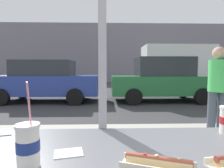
# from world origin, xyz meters

# --- Properties ---
(ground_plane) EXTENTS (60.00, 60.00, 0.00)m
(ground_plane) POSITION_xyz_m (0.00, 8.00, 0.00)
(ground_plane) COLOR #38383A
(sidewalk_strip) EXTENTS (16.00, 2.80, 0.10)m
(sidewalk_strip) POSITION_xyz_m (0.00, 1.60, 0.05)
(sidewalk_strip) COLOR #B2ADA3
(sidewalk_strip) RESTS_ON ground
(building_facade_far) EXTENTS (28.00, 1.20, 6.49)m
(building_facade_far) POSITION_xyz_m (0.00, 20.11, 3.25)
(building_facade_far) COLOR gray
(building_facade_far) RESTS_ON ground
(soda_cup_left) EXTENTS (0.09, 0.09, 0.32)m
(soda_cup_left) POSITION_xyz_m (-0.26, -0.41, 1.05)
(soda_cup_left) COLOR white
(soda_cup_left) RESTS_ON window_counter
(hotdog_tray_near) EXTENTS (0.28, 0.17, 0.05)m
(hotdog_tray_near) POSITION_xyz_m (0.21, -0.44, 0.99)
(hotdog_tray_near) COLOR beige
(hotdog_tray_near) RESTS_ON window_counter
(napkin_wrapper) EXTENTS (0.14, 0.12, 0.00)m
(napkin_wrapper) POSITION_xyz_m (-0.14, -0.30, 0.97)
(napkin_wrapper) COLOR white
(napkin_wrapper) RESTS_ON window_counter
(parked_car_blue) EXTENTS (4.43, 2.00, 1.72)m
(parked_car_blue) POSITION_xyz_m (-2.55, 6.71, 0.88)
(parked_car_blue) COLOR #283D93
(parked_car_blue) RESTS_ON ground
(parked_car_green) EXTENTS (4.26, 2.04, 1.85)m
(parked_car_green) POSITION_xyz_m (2.38, 6.71, 0.92)
(parked_car_green) COLOR #236B38
(parked_car_green) RESTS_ON ground
(box_truck) EXTENTS (6.59, 2.44, 3.07)m
(box_truck) POSITION_xyz_m (5.82, 12.20, 1.65)
(box_truck) COLOR silver
(box_truck) RESTS_ON ground
(pedestrian) EXTENTS (0.32, 0.32, 1.63)m
(pedestrian) POSITION_xyz_m (1.99, 2.12, 1.04)
(pedestrian) COLOR #424B58
(pedestrian) RESTS_ON sidewalk_strip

